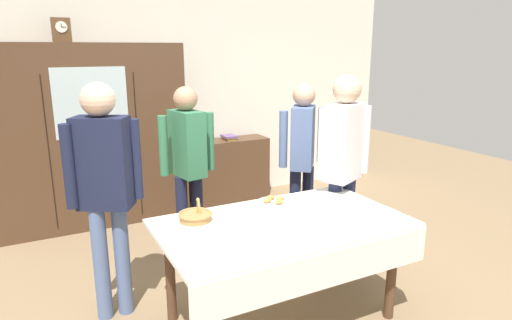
# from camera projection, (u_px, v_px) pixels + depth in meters

# --- Properties ---
(ground_plane) EXTENTS (12.00, 12.00, 0.00)m
(ground_plane) POSITION_uv_depth(u_px,v_px,m) (268.00, 305.00, 3.44)
(ground_plane) COLOR #846B4C
(ground_plane) RESTS_ON ground
(back_wall) EXTENTS (6.40, 0.10, 2.70)m
(back_wall) POSITION_uv_depth(u_px,v_px,m) (163.00, 98.00, 5.38)
(back_wall) COLOR silver
(back_wall) RESTS_ON ground
(dining_table) EXTENTS (1.71, 0.99, 0.77)m
(dining_table) POSITION_uv_depth(u_px,v_px,m) (285.00, 237.00, 3.07)
(dining_table) COLOR #4C3321
(dining_table) RESTS_ON ground
(wall_cabinet) EXTENTS (2.01, 0.46, 1.99)m
(wall_cabinet) POSITION_uv_depth(u_px,v_px,m) (92.00, 137.00, 4.81)
(wall_cabinet) COLOR #4C3321
(wall_cabinet) RESTS_ON ground
(mantel_clock) EXTENTS (0.18, 0.11, 0.24)m
(mantel_clock) POSITION_uv_depth(u_px,v_px,m) (61.00, 30.00, 4.45)
(mantel_clock) COLOR brown
(mantel_clock) RESTS_ON wall_cabinet
(bookshelf_low) EXTENTS (1.00, 0.35, 0.80)m
(bookshelf_low) POSITION_uv_depth(u_px,v_px,m) (230.00, 170.00, 5.75)
(bookshelf_low) COLOR #4C3321
(bookshelf_low) RESTS_ON ground
(book_stack) EXTENTS (0.16, 0.20, 0.05)m
(book_stack) POSITION_uv_depth(u_px,v_px,m) (229.00, 137.00, 5.64)
(book_stack) COLOR #B29333
(book_stack) RESTS_ON bookshelf_low
(tea_cup_far_left) EXTENTS (0.13, 0.13, 0.06)m
(tea_cup_far_left) POSITION_uv_depth(u_px,v_px,m) (274.00, 228.00, 2.90)
(tea_cup_far_left) COLOR white
(tea_cup_far_left) RESTS_ON dining_table
(tea_cup_front_edge) EXTENTS (0.13, 0.13, 0.06)m
(tea_cup_front_edge) POSITION_uv_depth(u_px,v_px,m) (253.00, 241.00, 2.71)
(tea_cup_front_edge) COLOR white
(tea_cup_front_edge) RESTS_ON dining_table
(tea_cup_mid_left) EXTENTS (0.13, 0.13, 0.06)m
(tea_cup_mid_left) POSITION_uv_depth(u_px,v_px,m) (226.00, 227.00, 2.91)
(tea_cup_mid_left) COLOR white
(tea_cup_mid_left) RESTS_ON dining_table
(tea_cup_center) EXTENTS (0.13, 0.13, 0.06)m
(tea_cup_center) POSITION_uv_depth(u_px,v_px,m) (365.00, 211.00, 3.19)
(tea_cup_center) COLOR white
(tea_cup_center) RESTS_ON dining_table
(tea_cup_far_right) EXTENTS (0.13, 0.13, 0.06)m
(tea_cup_far_right) POSITION_uv_depth(u_px,v_px,m) (257.00, 215.00, 3.11)
(tea_cup_far_right) COLOR silver
(tea_cup_far_right) RESTS_ON dining_table
(bread_basket) EXTENTS (0.24, 0.24, 0.16)m
(bread_basket) POSITION_uv_depth(u_px,v_px,m) (195.00, 216.00, 3.08)
(bread_basket) COLOR #9E7542
(bread_basket) RESTS_ON dining_table
(pastry_plate) EXTENTS (0.28, 0.28, 0.05)m
(pastry_plate) POSITION_uv_depth(u_px,v_px,m) (274.00, 201.00, 3.43)
(pastry_plate) COLOR white
(pastry_plate) RESTS_ON dining_table
(spoon_back_edge) EXTENTS (0.12, 0.02, 0.01)m
(spoon_back_edge) POSITION_uv_depth(u_px,v_px,m) (343.00, 196.00, 3.59)
(spoon_back_edge) COLOR silver
(spoon_back_edge) RESTS_ON dining_table
(spoon_front_edge) EXTENTS (0.12, 0.02, 0.01)m
(spoon_front_edge) POSITION_uv_depth(u_px,v_px,m) (313.00, 239.00, 2.79)
(spoon_front_edge) COLOR silver
(spoon_front_edge) RESTS_ON dining_table
(spoon_near_left) EXTENTS (0.12, 0.02, 0.01)m
(spoon_near_left) POSITION_uv_depth(u_px,v_px,m) (295.00, 215.00, 3.17)
(spoon_near_left) COLOR silver
(spoon_near_left) RESTS_ON dining_table
(person_near_right_end) EXTENTS (0.52, 0.39, 1.61)m
(person_near_right_end) POSITION_uv_depth(u_px,v_px,m) (188.00, 156.00, 4.04)
(person_near_right_end) COLOR #191E38
(person_near_right_end) RESTS_ON ground
(person_behind_table_right) EXTENTS (0.52, 0.41, 1.62)m
(person_behind_table_right) POSITION_uv_depth(u_px,v_px,m) (303.00, 149.00, 4.30)
(person_behind_table_right) COLOR #191E38
(person_behind_table_right) RESTS_ON ground
(person_by_cabinet) EXTENTS (0.52, 0.35, 1.72)m
(person_by_cabinet) POSITION_uv_depth(u_px,v_px,m) (105.00, 179.00, 3.06)
(person_by_cabinet) COLOR slate
(person_by_cabinet) RESTS_ON ground
(person_beside_shelf) EXTENTS (0.52, 0.33, 1.73)m
(person_beside_shelf) POSITION_uv_depth(u_px,v_px,m) (344.00, 156.00, 3.70)
(person_beside_shelf) COLOR #191E38
(person_beside_shelf) RESTS_ON ground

